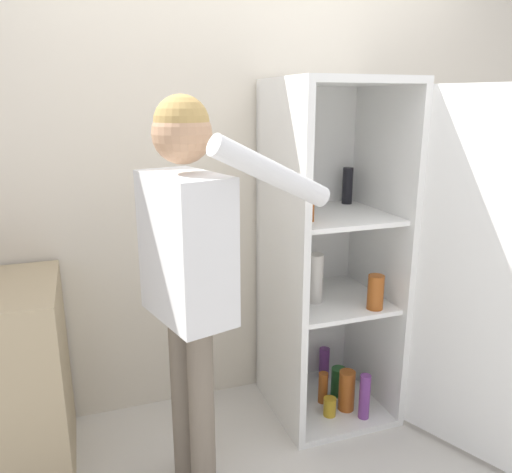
# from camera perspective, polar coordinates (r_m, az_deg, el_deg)

# --- Properties ---
(wall_back) EXTENTS (7.00, 0.06, 2.55)m
(wall_back) POSITION_cam_1_polar(r_m,az_deg,el_deg) (2.73, -0.82, 7.25)
(wall_back) COLOR beige
(wall_back) RESTS_ON ground_plane
(refrigerator) EXTENTS (0.88, 1.18, 1.76)m
(refrigerator) POSITION_cam_1_polar(r_m,az_deg,el_deg) (2.60, 11.32, -2.81)
(refrigerator) COLOR white
(refrigerator) RESTS_ON ground_plane
(person) EXTENTS (0.73, 0.53, 1.68)m
(person) POSITION_cam_1_polar(r_m,az_deg,el_deg) (1.97, -7.72, -1.91)
(person) COLOR #726656
(person) RESTS_ON ground_plane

